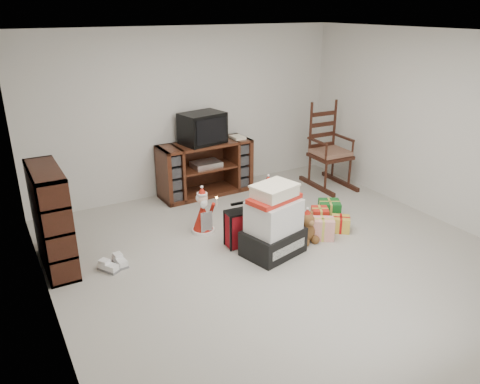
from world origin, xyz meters
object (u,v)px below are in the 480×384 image
at_px(mrs_claus_figurine, 203,215).
at_px(tv_stand, 205,168).
at_px(santa_figurine, 268,200).
at_px(gift_pile, 274,225).
at_px(crt_television, 203,128).
at_px(gift_cluster, 333,220).
at_px(red_suitcase, 241,228).
at_px(sneaker_pair, 114,264).
at_px(bookshelf, 52,221).
at_px(teddy_bear, 306,228).
at_px(rocking_chair, 327,157).

bearing_deg(mrs_claus_figurine, tv_stand, 62.67).
xyz_separation_m(tv_stand, santa_figurine, (0.40, -1.17, -0.19)).
xyz_separation_m(gift_pile, crt_television, (0.11, 2.13, 0.68)).
relative_size(mrs_claus_figurine, gift_cluster, 0.74).
bearing_deg(mrs_claus_figurine, red_suitcase, -66.97).
height_order(red_suitcase, sneaker_pair, red_suitcase).
xyz_separation_m(santa_figurine, gift_cluster, (0.50, -0.81, -0.10)).
xyz_separation_m(sneaker_pair, crt_television, (1.86, 1.53, 1.01)).
distance_m(tv_stand, bookshelf, 2.70).
relative_size(gift_pile, santa_figurine, 1.45).
bearing_deg(tv_stand, mrs_claus_figurine, -118.51).
xyz_separation_m(red_suitcase, gift_cluster, (1.28, -0.20, -0.11)).
xyz_separation_m(tv_stand, sneaker_pair, (-1.89, -1.54, -0.37)).
relative_size(teddy_bear, gift_cluster, 0.47).
height_order(bookshelf, santa_figurine, bookshelf).
xyz_separation_m(gift_pile, santa_figurine, (0.54, 0.96, -0.15)).
bearing_deg(teddy_bear, sneaker_pair, 166.57).
xyz_separation_m(santa_figurine, sneaker_pair, (-2.29, -0.36, -0.18)).
xyz_separation_m(rocking_chair, red_suitcase, (-2.28, -1.16, -0.24)).
bearing_deg(tv_stand, santa_figurine, -72.32).
height_order(santa_figurine, crt_television, crt_television).
height_order(bookshelf, rocking_chair, rocking_chair).
bearing_deg(crt_television, rocking_chair, -28.22).
xyz_separation_m(teddy_bear, sneaker_pair, (-2.27, 0.54, -0.13)).
bearing_deg(santa_figurine, teddy_bear, -91.34).
xyz_separation_m(teddy_bear, crt_television, (-0.41, 2.07, 0.88)).
bearing_deg(red_suitcase, sneaker_pair, 175.34).
bearing_deg(mrs_claus_figurine, sneaker_pair, -165.18).
xyz_separation_m(gift_pile, red_suitcase, (-0.23, 0.36, -0.14)).
bearing_deg(red_suitcase, teddy_bear, -17.40).
xyz_separation_m(tv_stand, gift_cluster, (0.90, -1.98, -0.29)).
xyz_separation_m(tv_stand, rocking_chair, (1.90, -0.62, 0.07)).
relative_size(gift_cluster, crt_television, 1.21).
distance_m(rocking_chair, sneaker_pair, 3.92).
distance_m(gift_cluster, crt_television, 2.37).
bearing_deg(gift_cluster, red_suitcase, 170.96).
height_order(teddy_bear, mrs_claus_figurine, mrs_claus_figurine).
bearing_deg(red_suitcase, gift_pile, -52.72).
relative_size(gift_pile, crt_television, 1.22).
distance_m(red_suitcase, mrs_claus_figurine, 0.62).
bearing_deg(sneaker_pair, tv_stand, 17.84).
xyz_separation_m(tv_stand, gift_pile, (-0.14, -2.14, -0.04)).
distance_m(rocking_chair, red_suitcase, 2.56).
bearing_deg(crt_television, teddy_bear, -89.37).
xyz_separation_m(mrs_claus_figurine, sneaker_pair, (-1.27, -0.34, -0.20)).
bearing_deg(red_suitcase, gift_cluster, -4.69).
bearing_deg(rocking_chair, gift_pile, -141.23).
relative_size(bookshelf, gift_pile, 1.36).
height_order(santa_figurine, mrs_claus_figurine, mrs_claus_figurine).
relative_size(bookshelf, santa_figurine, 1.97).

